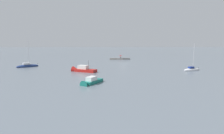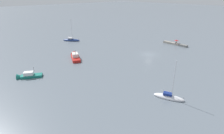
# 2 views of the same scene
# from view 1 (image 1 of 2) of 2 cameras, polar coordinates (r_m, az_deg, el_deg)

# --- Properties ---
(ground_plane) EXTENTS (500.00, 500.00, 0.00)m
(ground_plane) POSITION_cam_1_polar(r_m,az_deg,el_deg) (69.26, 3.42, 1.10)
(ground_plane) COLOR slate
(seawall_pier) EXTENTS (9.32, 1.42, 0.70)m
(seawall_pier) POSITION_cam_1_polar(r_m,az_deg,el_deg) (85.36, 2.44, 2.56)
(seawall_pier) COLOR slate
(seawall_pier) RESTS_ON ground_plane
(person_seated_brown_left) EXTENTS (0.49, 0.66, 0.73)m
(person_seated_brown_left) POSITION_cam_1_polar(r_m,az_deg,el_deg) (85.23, 2.67, 2.96)
(person_seated_brown_left) COLOR #1E2333
(person_seated_brown_left) RESTS_ON seawall_pier
(umbrella_open_red) EXTENTS (1.46, 1.46, 1.31)m
(umbrella_open_red) POSITION_cam_1_polar(r_m,az_deg,el_deg) (85.26, 2.68, 3.55)
(umbrella_open_red) COLOR black
(umbrella_open_red) RESTS_ON seawall_pier
(sailboat_white_near) EXTENTS (5.76, 3.59, 7.82)m
(sailboat_white_near) POSITION_cam_1_polar(r_m,az_deg,el_deg) (56.33, 23.41, -0.73)
(sailboat_white_near) COLOR silver
(sailboat_white_near) RESTS_ON ground_plane
(sailboat_navy_mid) EXTENTS (6.57, 5.74, 9.02)m
(sailboat_navy_mid) POSITION_cam_1_polar(r_m,az_deg,el_deg) (65.10, -24.67, 0.30)
(sailboat_navy_mid) COLOR navy
(sailboat_navy_mid) RESTS_ON ground_plane
(motorboat_teal_near) EXTENTS (4.21, 5.57, 3.07)m
(motorboat_teal_near) POSITION_cam_1_polar(r_m,az_deg,el_deg) (35.33, -6.66, -4.69)
(motorboat_teal_near) COLOR #197266
(motorboat_teal_near) RESTS_ON ground_plane
(motorboat_red_mid) EXTENTS (7.23, 4.96, 3.92)m
(motorboat_red_mid) POSITION_cam_1_polar(r_m,az_deg,el_deg) (50.49, -9.29, -0.93)
(motorboat_red_mid) COLOR red
(motorboat_red_mid) RESTS_ON ground_plane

